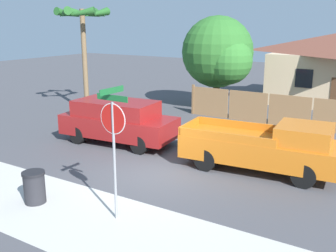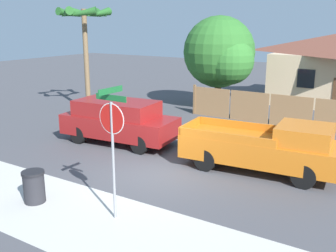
{
  "view_description": "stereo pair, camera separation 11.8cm",
  "coord_description": "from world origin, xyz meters",
  "px_view_note": "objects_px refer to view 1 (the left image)",
  "views": [
    {
      "loc": [
        7.06,
        -10.46,
        5.06
      ],
      "look_at": [
        0.18,
        0.63,
        1.6
      ],
      "focal_mm": 42.0,
      "sensor_mm": 36.0,
      "label": 1
    },
    {
      "loc": [
        7.16,
        -10.4,
        5.06
      ],
      "look_at": [
        0.18,
        0.63,
        1.6
      ],
      "focal_mm": 42.0,
      "sensor_mm": 36.0,
      "label": 2
    }
  ],
  "objects_px": {
    "palm_tree": "(83,23)",
    "stop_sign": "(113,131)",
    "trash_bin": "(34,187)",
    "orange_pickup": "(265,147)",
    "red_suv": "(118,120)",
    "oak_tree": "(220,54)"
  },
  "relations": [
    {
      "from": "palm_tree",
      "to": "stop_sign",
      "type": "height_order",
      "value": "palm_tree"
    },
    {
      "from": "stop_sign",
      "to": "trash_bin",
      "type": "xyz_separation_m",
      "value": [
        -2.59,
        -0.5,
        -1.94
      ]
    },
    {
      "from": "orange_pickup",
      "to": "trash_bin",
      "type": "distance_m",
      "value": 7.62
    },
    {
      "from": "stop_sign",
      "to": "trash_bin",
      "type": "distance_m",
      "value": 3.27
    },
    {
      "from": "orange_pickup",
      "to": "palm_tree",
      "type": "bearing_deg",
      "value": 157.01
    },
    {
      "from": "stop_sign",
      "to": "palm_tree",
      "type": "bearing_deg",
      "value": 137.36
    },
    {
      "from": "orange_pickup",
      "to": "stop_sign",
      "type": "height_order",
      "value": "stop_sign"
    },
    {
      "from": "red_suv",
      "to": "stop_sign",
      "type": "relative_size",
      "value": 1.45
    },
    {
      "from": "red_suv",
      "to": "palm_tree",
      "type": "bearing_deg",
      "value": 139.47
    },
    {
      "from": "palm_tree",
      "to": "orange_pickup",
      "type": "bearing_deg",
      "value": -17.89
    },
    {
      "from": "oak_tree",
      "to": "orange_pickup",
      "type": "bearing_deg",
      "value": -56.04
    },
    {
      "from": "oak_tree",
      "to": "palm_tree",
      "type": "height_order",
      "value": "palm_tree"
    },
    {
      "from": "palm_tree",
      "to": "stop_sign",
      "type": "relative_size",
      "value": 1.67
    },
    {
      "from": "oak_tree",
      "to": "trash_bin",
      "type": "bearing_deg",
      "value": -86.94
    },
    {
      "from": "red_suv",
      "to": "orange_pickup",
      "type": "relative_size",
      "value": 0.93
    },
    {
      "from": "red_suv",
      "to": "oak_tree",
      "type": "bearing_deg",
      "value": 78.98
    },
    {
      "from": "red_suv",
      "to": "stop_sign",
      "type": "xyz_separation_m",
      "value": [
        4.21,
        -5.35,
        1.41
      ]
    },
    {
      "from": "red_suv",
      "to": "trash_bin",
      "type": "height_order",
      "value": "red_suv"
    },
    {
      "from": "red_suv",
      "to": "orange_pickup",
      "type": "xyz_separation_m",
      "value": [
        6.46,
        0.02,
        -0.1
      ]
    },
    {
      "from": "stop_sign",
      "to": "trash_bin",
      "type": "height_order",
      "value": "stop_sign"
    },
    {
      "from": "stop_sign",
      "to": "trash_bin",
      "type": "relative_size",
      "value": 3.73
    },
    {
      "from": "palm_tree",
      "to": "trash_bin",
      "type": "distance_m",
      "value": 12.83
    }
  ]
}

